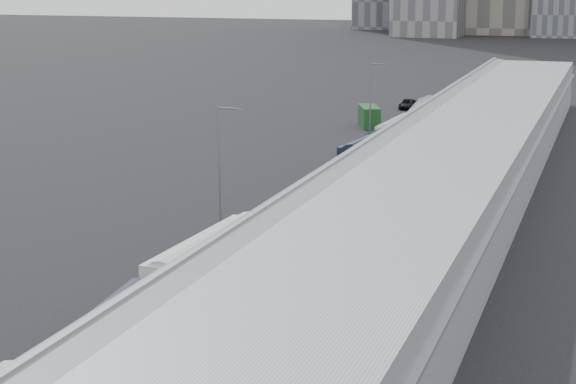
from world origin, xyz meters
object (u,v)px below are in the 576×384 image
at_px(bus_7, 424,119).
at_px(street_lamp_near, 221,159).
at_px(bus_1, 110,351).
at_px(bus_3, 298,217).
at_px(bus_6, 400,135).
at_px(suv, 408,104).
at_px(bus_2, 209,268).
at_px(bus_4, 343,182).
at_px(bus_5, 374,157).
at_px(shipping_container, 369,117).
at_px(street_lamp_far, 372,92).

relative_size(bus_7, street_lamp_near, 1.40).
distance_m(bus_1, street_lamp_near, 31.04).
height_order(bus_3, bus_7, bus_7).
distance_m(bus_6, suv, 34.23).
bearing_deg(bus_2, bus_7, 92.31).
bearing_deg(bus_4, bus_2, -87.85).
height_order(bus_2, bus_6, bus_2).
bearing_deg(bus_3, street_lamp_near, 170.33).
bearing_deg(bus_5, shipping_container, 110.27).
bearing_deg(bus_1, bus_4, 84.23).
xyz_separation_m(bus_5, shipping_container, (-8.05, 29.83, -0.31)).
relative_size(bus_5, street_lamp_near, 1.44).
xyz_separation_m(bus_1, bus_6, (-0.64, 70.48, -0.02)).
distance_m(bus_4, bus_6, 27.35).
bearing_deg(street_lamp_far, bus_3, -82.14).
relative_size(bus_7, shipping_container, 2.31).
distance_m(bus_3, street_lamp_far, 52.80).
distance_m(bus_1, street_lamp_far, 81.79).
height_order(bus_1, bus_3, bus_3).
distance_m(bus_5, suv, 49.73).
bearing_deg(shipping_container, bus_3, -104.21).
xyz_separation_m(bus_2, bus_3, (1.09, 14.99, -0.07)).
xyz_separation_m(bus_2, street_lamp_near, (-5.77, 15.82, 3.99)).
bearing_deg(bus_4, street_lamp_far, 104.14).
xyz_separation_m(bus_3, bus_5, (-0.30, 25.65, 0.17)).
relative_size(bus_3, bus_6, 1.02).
height_order(bus_3, shipping_container, bus_3).
xyz_separation_m(bus_2, bus_4, (0.85, 28.88, -0.14)).
distance_m(bus_3, shipping_container, 56.11).
distance_m(bus_6, shipping_container, 16.04).
height_order(bus_5, shipping_container, bus_5).
bearing_deg(bus_1, bus_7, 84.48).
height_order(bus_1, street_lamp_near, street_lamp_near).
relative_size(bus_2, bus_7, 0.96).
height_order(bus_5, bus_7, bus_5).
bearing_deg(shipping_container, bus_4, -101.74).
bearing_deg(bus_4, suv, 100.31).
bearing_deg(bus_3, bus_2, -96.95).
xyz_separation_m(bus_4, bus_5, (-0.06, 11.76, 0.24)).
distance_m(bus_6, street_lamp_near, 41.03).
relative_size(bus_6, street_lamp_near, 1.27).
bearing_deg(suv, bus_4, -88.80).
bearing_deg(bus_3, bus_1, -93.47).
bearing_deg(bus_2, bus_6, 92.70).
height_order(bus_3, street_lamp_near, street_lamp_near).
relative_size(bus_5, bus_6, 1.13).
distance_m(bus_7, street_lamp_far, 7.71).
bearing_deg(bus_1, street_lamp_far, 89.18).
xyz_separation_m(bus_3, bus_6, (-0.99, 41.23, -0.03)).
height_order(bus_2, street_lamp_near, street_lamp_near).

